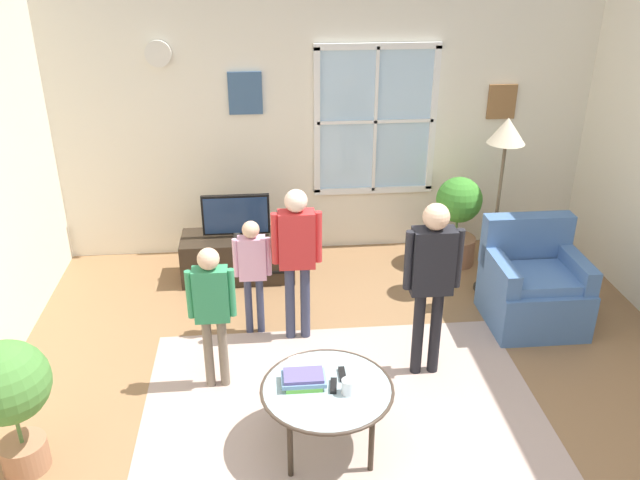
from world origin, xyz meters
TOP-DOWN VIEW (x-y plane):
  - ground_plane at (0.00, 0.00)m, footprint 5.85×6.17m
  - back_wall at (0.01, 2.84)m, footprint 5.25×0.17m
  - area_rug at (-0.15, 0.19)m, footprint 2.78×2.00m
  - tv_stand at (-0.91, 2.20)m, footprint 1.06×0.49m
  - television at (-0.91, 2.20)m, footprint 0.63×0.08m
  - armchair at (1.59, 1.18)m, footprint 0.76×0.74m
  - coffee_table at (-0.29, -0.17)m, footprint 0.84×0.84m
  - book_stack at (-0.43, -0.12)m, footprint 0.28×0.18m
  - cup at (-0.17, -0.23)m, footprint 0.08×0.08m
  - remote_near_books at (-0.18, -0.05)m, footprint 0.04×0.14m
  - remote_near_cup at (-0.25, -0.16)m, footprint 0.06×0.14m
  - person_green_shirt at (-1.03, 0.52)m, footprint 0.34×0.15m
  - person_red_shirt at (-0.40, 1.10)m, footprint 0.39×0.18m
  - person_black_shirt at (0.52, 0.55)m, footprint 0.41×0.19m
  - person_pink_shirt at (-0.75, 1.21)m, footprint 0.30×0.14m
  - potted_plant_by_window at (1.25, 2.30)m, footprint 0.45×0.45m
  - potted_plant_corner at (-2.18, -0.20)m, footprint 0.50×0.50m
  - floor_lamp at (1.41, 1.73)m, footprint 0.32×0.32m

SIDE VIEW (x-z plane):
  - ground_plane at x=0.00m, z-range -0.02..0.00m
  - area_rug at x=-0.15m, z-range 0.00..0.01m
  - tv_stand at x=-0.91m, z-range 0.00..0.43m
  - armchair at x=1.59m, z-range -0.11..0.76m
  - coffee_table at x=-0.29m, z-range 0.20..0.66m
  - remote_near_books at x=-0.18m, z-range 0.46..0.48m
  - remote_near_cup at x=-0.25m, z-range 0.46..0.48m
  - book_stack at x=-0.43m, z-range 0.46..0.54m
  - potted_plant_by_window at x=1.25m, z-range 0.05..0.95m
  - cup at x=-0.17m, z-range 0.46..0.56m
  - potted_plant_corner at x=-2.18m, z-range 0.14..1.04m
  - person_pink_shirt at x=-0.75m, z-range 0.13..1.13m
  - television at x=-0.91m, z-range 0.44..0.85m
  - person_green_shirt at x=-1.03m, z-range 0.14..1.26m
  - person_red_shirt at x=-0.40m, z-range 0.16..1.46m
  - person_black_shirt at x=0.52m, z-range 0.17..1.55m
  - floor_lamp at x=1.41m, z-range 0.55..2.18m
  - back_wall at x=0.01m, z-range 0.00..2.99m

